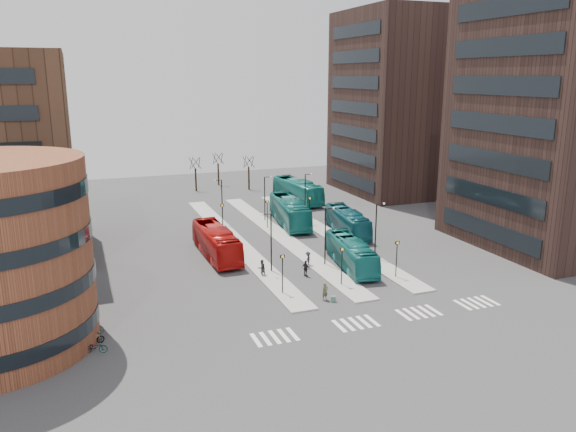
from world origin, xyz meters
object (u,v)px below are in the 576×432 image
object	(u,v)px
red_bus	(216,242)
teal_bus_b	(290,211)
teal_bus_a	(351,253)
bicycle_far	(93,330)
commuter_a	(262,268)
bicycle_mid	(94,339)
traveller	(325,291)
teal_bus_c	(347,222)
suitcase	(333,299)
commuter_c	(308,259)
teal_bus_d	(297,191)
commuter_b	(306,268)
bicycle_near	(95,347)

from	to	relation	value
red_bus	teal_bus_b	world-z (taller)	teal_bus_b
red_bus	teal_bus_a	xyz separation A→B (m)	(12.35, -8.47, -0.17)
red_bus	teal_bus_a	world-z (taller)	red_bus
red_bus	bicycle_far	size ratio (longest dim) A/B	7.50
commuter_a	bicycle_far	xyz separation A→B (m)	(-16.32, -7.88, -0.43)
red_bus	bicycle_mid	size ratio (longest dim) A/B	8.03
traveller	commuter_a	bearing A→B (deg)	103.05
bicycle_mid	red_bus	bearing A→B (deg)	-53.39
teal_bus_c	traveller	xyz separation A→B (m)	(-11.69, -18.97, -0.73)
suitcase	bicycle_far	size ratio (longest dim) A/B	0.33
red_bus	commuter_c	distance (m)	10.62
teal_bus_b	teal_bus_d	bearing A→B (deg)	71.78
traveller	commuter_b	distance (m)	6.35
teal_bus_d	traveller	distance (m)	40.64
bicycle_near	bicycle_mid	bearing A→B (deg)	15.55
teal_bus_a	bicycle_far	distance (m)	26.93
traveller	commuter_c	world-z (taller)	traveller
suitcase	teal_bus_a	size ratio (longest dim) A/B	0.05
commuter_b	commuter_c	distance (m)	3.06
traveller	bicycle_mid	world-z (taller)	traveller
teal_bus_c	commuter_b	world-z (taller)	teal_bus_c
traveller	bicycle_near	world-z (taller)	traveller
traveller	bicycle_near	distance (m)	19.91
teal_bus_d	commuter_a	world-z (taller)	teal_bus_d
red_bus	bicycle_far	distance (m)	20.76
teal_bus_b	traveller	size ratio (longest dim) A/B	7.87
suitcase	commuter_c	distance (m)	9.79
teal_bus_c	bicycle_mid	bearing A→B (deg)	-139.27
commuter_a	teal_bus_d	bearing A→B (deg)	-135.28
traveller	bicycle_far	bearing A→B (deg)	170.04
teal_bus_a	teal_bus_d	xyz separation A→B (m)	(6.45, 31.34, 0.27)
suitcase	teal_bus_d	distance (m)	41.07
commuter_a	commuter_c	size ratio (longest dim) A/B	1.08
suitcase	commuter_a	bearing A→B (deg)	133.86
commuter_a	commuter_b	bearing A→B (deg)	140.59
teal_bus_b	commuter_b	bearing A→B (deg)	-98.56
suitcase	bicycle_near	distance (m)	20.36
teal_bus_c	commuter_b	distance (m)	16.75
commuter_a	bicycle_near	world-z (taller)	commuter_a
suitcase	teal_bus_c	size ratio (longest dim) A/B	0.05
bicycle_near	bicycle_far	distance (m)	3.17
commuter_a	bicycle_near	xyz separation A→B (m)	(-16.32, -11.05, -0.40)
teal_bus_d	bicycle_mid	xyz separation A→B (m)	(-32.39, -40.30, -1.33)
suitcase	bicycle_mid	distance (m)	20.24
teal_bus_b	bicycle_near	size ratio (longest dim) A/B	7.48
suitcase	teal_bus_a	world-z (taller)	teal_bus_a
red_bus	commuter_a	distance (m)	8.27
teal_bus_b	commuter_c	size ratio (longest dim) A/B	8.14
teal_bus_a	teal_bus_c	size ratio (longest dim) A/B	0.97
bicycle_near	teal_bus_a	bearing A→B (deg)	-52.70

